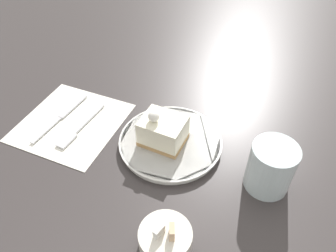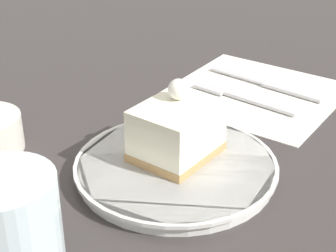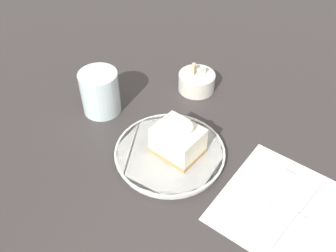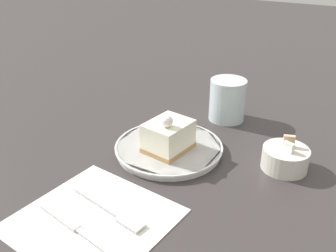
% 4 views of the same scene
% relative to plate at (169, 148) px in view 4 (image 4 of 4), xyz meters
% --- Properties ---
extents(ground_plane, '(4.00, 4.00, 0.00)m').
position_rel_plate_xyz_m(ground_plane, '(0.02, 0.03, -0.01)').
color(ground_plane, '#383333').
extents(plate, '(0.21, 0.21, 0.01)m').
position_rel_plate_xyz_m(plate, '(0.00, 0.00, 0.00)').
color(plate, silver).
rests_on(plate, ground_plane).
extents(cake_slice, '(0.10, 0.08, 0.08)m').
position_rel_plate_xyz_m(cake_slice, '(0.01, 0.01, 0.04)').
color(cake_slice, '#AD8451').
rests_on(cake_slice, plate).
extents(napkin, '(0.23, 0.24, 0.00)m').
position_rel_plate_xyz_m(napkin, '(0.23, -0.00, -0.01)').
color(napkin, white).
rests_on(napkin, ground_plane).
extents(fork, '(0.04, 0.15, 0.00)m').
position_rel_plate_xyz_m(fork, '(0.20, 0.02, -0.00)').
color(fork, silver).
rests_on(fork, napkin).
extents(knife, '(0.04, 0.18, 0.00)m').
position_rel_plate_xyz_m(knife, '(0.26, -0.02, -0.00)').
color(knife, silver).
rests_on(knife, napkin).
extents(sugar_bowl, '(0.08, 0.08, 0.06)m').
position_rel_plate_xyz_m(sugar_bowl, '(-0.06, 0.21, 0.01)').
color(sugar_bowl, silver).
rests_on(sugar_bowl, ground_plane).
extents(drinking_glass, '(0.08, 0.08, 0.10)m').
position_rel_plate_xyz_m(drinking_glass, '(-0.20, 0.04, 0.04)').
color(drinking_glass, silver).
rests_on(drinking_glass, ground_plane).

